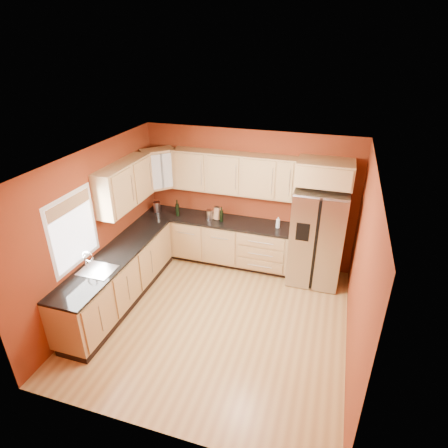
{
  "coord_description": "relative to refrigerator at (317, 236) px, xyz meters",
  "views": [
    {
      "loc": [
        1.51,
        -4.4,
        4.05
      ],
      "look_at": [
        -0.14,
        0.9,
        1.26
      ],
      "focal_mm": 30.0,
      "sensor_mm": 36.0,
      "label": 1
    }
  ],
  "objects": [
    {
      "name": "refrigerator",
      "position": [
        0.0,
        0.0,
        0.0
      ],
      "size": [
        0.9,
        0.75,
        1.78
      ],
      "primitive_type": "cube",
      "color": "silver",
      "rests_on": "floor"
    },
    {
      "name": "canister_left",
      "position": [
        -3.12,
        0.03,
        0.14
      ],
      "size": [
        0.14,
        0.14,
        0.21
      ],
      "primitive_type": "cylinder",
      "rotation": [
        0.0,
        0.0,
        -0.09
      ],
      "color": "silver",
      "rests_on": "countertop_back"
    },
    {
      "name": "soap_dispenser",
      "position": [
        -0.71,
        0.07,
        0.13
      ],
      "size": [
        0.07,
        0.07,
        0.21
      ],
      "primitive_type": "cylinder",
      "rotation": [
        0.0,
        0.0,
        -0.05
      ],
      "color": "white",
      "rests_on": "countertop_back"
    },
    {
      "name": "canister_right",
      "position": [
        -2.02,
        0.02,
        0.13
      ],
      "size": [
        0.12,
        0.12,
        0.19
      ],
      "primitive_type": "cylinder",
      "rotation": [
        0.0,
        0.0,
        0.02
      ],
      "color": "silver",
      "rests_on": "countertop_back"
    },
    {
      "name": "wall_left",
      "position": [
        -3.35,
        -1.62,
        0.41
      ],
      "size": [
        0.04,
        4.0,
        2.6
      ],
      "primitive_type": "cube",
      "color": "maroon",
      "rests_on": "floor"
    },
    {
      "name": "countertop_back",
      "position": [
        -1.9,
        0.06,
        0.01
      ],
      "size": [
        2.9,
        0.62,
        0.04
      ],
      "primitive_type": "cube",
      "color": "black",
      "rests_on": "base_cabinets_back"
    },
    {
      "name": "sink_faucet",
      "position": [
        -3.04,
        -2.12,
        0.18
      ],
      "size": [
        0.5,
        0.42,
        0.3
      ],
      "primitive_type": null,
      "color": "silver",
      "rests_on": "countertop_left"
    },
    {
      "name": "base_cabinets_back",
      "position": [
        -1.9,
        0.07,
        -0.45
      ],
      "size": [
        2.9,
        0.6,
        0.88
      ],
      "primitive_type": "cube",
      "color": "#AA7D52",
      "rests_on": "floor"
    },
    {
      "name": "upper_cabinets_left",
      "position": [
        -3.19,
        -0.9,
        0.94
      ],
      "size": [
        0.33,
        1.35,
        0.75
      ],
      "primitive_type": "cube",
      "color": "#AA7D52",
      "rests_on": "wall_left"
    },
    {
      "name": "window",
      "position": [
        -3.33,
        -2.12,
        0.66
      ],
      "size": [
        0.03,
        0.9,
        1.0
      ],
      "primitive_type": "cube",
      "color": "white",
      "rests_on": "wall_left"
    },
    {
      "name": "upper_cabinets_back",
      "position": [
        -1.6,
        0.21,
        0.94
      ],
      "size": [
        2.3,
        0.33,
        0.75
      ],
      "primitive_type": "cube",
      "color": "#AA7D52",
      "rests_on": "wall_back"
    },
    {
      "name": "base_cabinets_left",
      "position": [
        -3.05,
        -1.62,
        -0.45
      ],
      "size": [
        0.6,
        2.8,
        0.88
      ],
      "primitive_type": "cube",
      "color": "#AA7D52",
      "rests_on": "floor"
    },
    {
      "name": "wall_back",
      "position": [
        -1.35,
        0.38,
        0.41
      ],
      "size": [
        4.0,
        0.04,
        2.6
      ],
      "primitive_type": "cube",
      "color": "maroon",
      "rests_on": "floor"
    },
    {
      "name": "countertop_left",
      "position": [
        -3.04,
        -1.62,
        0.01
      ],
      "size": [
        0.62,
        2.8,
        0.04
      ],
      "primitive_type": "cube",
      "color": "black",
      "rests_on": "base_cabinets_left"
    },
    {
      "name": "wine_bottle_a",
      "position": [
        -1.78,
        0.01,
        0.18
      ],
      "size": [
        0.08,
        0.08,
        0.3
      ],
      "primitive_type": null,
      "rotation": [
        0.0,
        0.0,
        0.3
      ],
      "color": "black",
      "rests_on": "countertop_back"
    },
    {
      "name": "wall_right",
      "position": [
        0.65,
        -1.62,
        0.41
      ],
      "size": [
        0.04,
        4.0,
        2.6
      ],
      "primitive_type": "cube",
      "color": "maroon",
      "rests_on": "floor"
    },
    {
      "name": "floor",
      "position": [
        -1.35,
        -1.62,
        -0.89
      ],
      "size": [
        4.0,
        4.0,
        0.0
      ],
      "primitive_type": "plane",
      "color": "#AE7E43",
      "rests_on": "ground"
    },
    {
      "name": "wall_front",
      "position": [
        -1.35,
        -3.62,
        0.41
      ],
      "size": [
        4.0,
        0.04,
        2.6
      ],
      "primitive_type": "cube",
      "color": "maroon",
      "rests_on": "floor"
    },
    {
      "name": "ceiling",
      "position": [
        -1.35,
        -1.62,
        1.71
      ],
      "size": [
        4.0,
        4.0,
        0.0
      ],
      "primitive_type": "plane",
      "color": "white",
      "rests_on": "wall_back"
    },
    {
      "name": "wine_bottle_b",
      "position": [
        -2.67,
        -0.0,
        0.2
      ],
      "size": [
        0.1,
        0.1,
        0.33
      ],
      "primitive_type": null,
      "rotation": [
        0.0,
        0.0,
        0.42
      ],
      "color": "black",
      "rests_on": "countertop_back"
    },
    {
      "name": "knife_block",
      "position": [
        -1.88,
        0.09,
        0.14
      ],
      "size": [
        0.14,
        0.14,
        0.23
      ],
      "primitive_type": "cube",
      "rotation": [
        0.0,
        0.0,
        -0.34
      ],
      "color": "#AB7D53",
      "rests_on": "countertop_back"
    },
    {
      "name": "corner_upper_cabinet",
      "position": [
        -3.02,
        0.04,
        0.94
      ],
      "size": [
        0.67,
        0.67,
        0.75
      ],
      "primitive_type": "cube",
      "rotation": [
        0.0,
        0.0,
        0.79
      ],
      "color": "#AA7D52",
      "rests_on": "wall_back"
    },
    {
      "name": "over_fridge_cabinet",
      "position": [
        0.0,
        0.07,
        1.16
      ],
      "size": [
        0.92,
        0.6,
        0.4
      ],
      "primitive_type": "cube",
      "color": "#AA7D52",
      "rests_on": "wall_back"
    }
  ]
}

